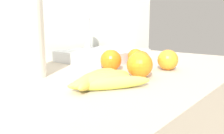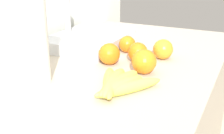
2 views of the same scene
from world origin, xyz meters
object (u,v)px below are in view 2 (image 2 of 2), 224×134
(banana_bunch, at_px, (118,84))
(paper_towel_roll, at_px, (28,37))
(orange_center, at_px, (163,49))
(orange_far_right, at_px, (138,52))
(sink_basin, at_px, (88,40))
(orange_back_right, at_px, (109,54))
(orange_front, at_px, (128,44))
(orange_right, at_px, (144,62))

(banana_bunch, bearing_deg, paper_towel_roll, 102.09)
(banana_bunch, relative_size, paper_towel_roll, 0.69)
(orange_center, bearing_deg, paper_towel_roll, 142.59)
(orange_far_right, bearing_deg, sink_basin, 68.94)
(banana_bunch, relative_size, orange_far_right, 2.97)
(orange_back_right, relative_size, orange_front, 1.15)
(orange_right, distance_m, paper_towel_roll, 0.36)
(orange_right, bearing_deg, orange_back_right, 76.02)
(banana_bunch, height_order, sink_basin, sink_basin)
(orange_right, xyz_separation_m, paper_towel_roll, (-0.21, 0.28, 0.10))
(orange_front, relative_size, orange_right, 0.82)
(banana_bunch, bearing_deg, orange_right, -7.12)
(orange_far_right, relative_size, orange_right, 0.88)
(sink_basin, bearing_deg, banana_bunch, -139.45)
(orange_center, bearing_deg, orange_far_right, 134.86)
(orange_center, bearing_deg, orange_right, 176.22)
(banana_bunch, bearing_deg, orange_center, -5.34)
(orange_front, xyz_separation_m, paper_towel_roll, (-0.40, 0.14, 0.10))
(orange_front, distance_m, paper_towel_roll, 0.44)
(orange_right, xyz_separation_m, sink_basin, (0.20, 0.32, -0.02))
(orange_center, bearing_deg, banana_bunch, 174.66)
(banana_bunch, distance_m, orange_back_right, 0.22)
(orange_back_right, bearing_deg, orange_right, -103.98)
(orange_back_right, relative_size, orange_right, 0.94)
(orange_front, relative_size, paper_towel_roll, 0.22)
(orange_back_right, height_order, orange_center, orange_back_right)
(banana_bunch, distance_m, orange_center, 0.33)
(orange_back_right, relative_size, sink_basin, 0.21)
(orange_back_right, relative_size, orange_center, 1.02)
(orange_center, xyz_separation_m, paper_towel_roll, (-0.38, 0.29, 0.10))
(orange_right, xyz_separation_m, orange_center, (0.17, -0.01, -0.00))
(orange_right, bearing_deg, orange_front, 35.52)
(orange_right, distance_m, orange_center, 0.17)
(orange_far_right, bearing_deg, orange_center, -45.14)
(orange_back_right, distance_m, sink_basin, 0.25)
(paper_towel_roll, bearing_deg, orange_back_right, -30.04)
(orange_far_right, xyz_separation_m, paper_towel_roll, (-0.31, 0.22, 0.10))
(orange_far_right, bearing_deg, orange_back_right, 130.29)
(orange_back_right, bearing_deg, paper_towel_roll, 149.96)
(orange_back_right, bearing_deg, orange_far_right, -49.71)
(orange_center, bearing_deg, sink_basin, 84.74)
(banana_bunch, height_order, orange_front, orange_front)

